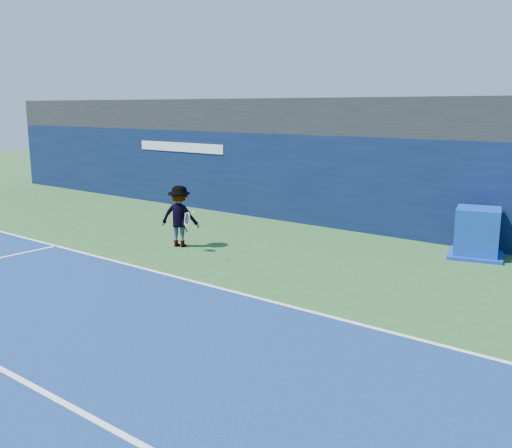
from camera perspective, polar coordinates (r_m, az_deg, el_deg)
The scene contains 7 objects.
ground at distance 11.69m, azimuth -18.38°, elevation -8.56°, with size 80.00×80.00×0.00m, color #2A5928.
baseline at distance 13.46m, azimuth -7.69°, elevation -5.34°, with size 24.00×0.10×0.01m, color white.
stadium_band at distance 19.74m, azimuth 10.25°, elevation 10.56°, with size 36.00×3.00×1.20m, color black.
back_wall_assembly at distance 19.02m, azimuth 8.59°, elevation 4.23°, with size 36.00×1.03×3.00m.
equipment_cart at distance 16.18m, azimuth 21.22°, elevation -0.99°, with size 1.67×1.67×1.31m.
tennis_player at distance 16.28m, azimuth -7.64°, elevation 0.78°, with size 1.39×1.02×1.75m.
tennis_ball at distance 14.65m, azimuth -6.24°, elevation 1.15°, with size 0.08×0.08×0.08m.
Camera 1 is at (9.28, -5.92, 3.93)m, focal length 40.00 mm.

